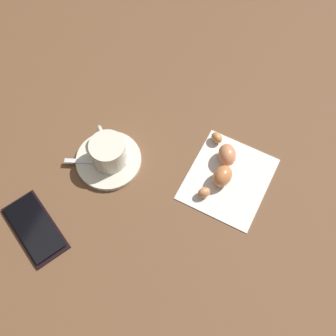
{
  "coord_description": "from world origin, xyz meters",
  "views": [
    {
      "loc": [
        0.16,
        -0.32,
        0.76
      ],
      "look_at": [
        0.01,
        0.01,
        0.01
      ],
      "focal_mm": 46.04,
      "sensor_mm": 36.0,
      "label": 1
    }
  ],
  "objects_px": {
    "teaspoon": "(107,162)",
    "sugar_packet": "(103,150)",
    "napkin": "(228,179)",
    "croissant": "(223,165)",
    "cell_phone": "(35,228)",
    "saucer": "(109,160)",
    "espresso_cup": "(108,151)"
  },
  "relations": [
    {
      "from": "teaspoon",
      "to": "sugar_packet",
      "type": "distance_m",
      "value": 0.03
    },
    {
      "from": "napkin",
      "to": "croissant",
      "type": "xyz_separation_m",
      "value": [
        -0.02,
        0.01,
        0.02
      ]
    },
    {
      "from": "cell_phone",
      "to": "saucer",
      "type": "bearing_deg",
      "value": 71.38
    },
    {
      "from": "sugar_packet",
      "to": "napkin",
      "type": "bearing_deg",
      "value": 114.18
    },
    {
      "from": "teaspoon",
      "to": "sugar_packet",
      "type": "relative_size",
      "value": 2.04
    },
    {
      "from": "sugar_packet",
      "to": "cell_phone",
      "type": "xyz_separation_m",
      "value": [
        -0.04,
        -0.19,
        -0.01
      ]
    },
    {
      "from": "saucer",
      "to": "teaspoon",
      "type": "distance_m",
      "value": 0.01
    },
    {
      "from": "sugar_packet",
      "to": "napkin",
      "type": "xyz_separation_m",
      "value": [
        0.25,
        0.05,
        -0.01
      ]
    },
    {
      "from": "teaspoon",
      "to": "croissant",
      "type": "bearing_deg",
      "value": 21.19
    },
    {
      "from": "saucer",
      "to": "sugar_packet",
      "type": "height_order",
      "value": "sugar_packet"
    },
    {
      "from": "croissant",
      "to": "sugar_packet",
      "type": "bearing_deg",
      "value": -165.37
    },
    {
      "from": "napkin",
      "to": "saucer",
      "type": "bearing_deg",
      "value": -165.35
    },
    {
      "from": "saucer",
      "to": "espresso_cup",
      "type": "distance_m",
      "value": 0.03
    },
    {
      "from": "saucer",
      "to": "napkin",
      "type": "xyz_separation_m",
      "value": [
        0.23,
        0.06,
        -0.0
      ]
    },
    {
      "from": "saucer",
      "to": "croissant",
      "type": "distance_m",
      "value": 0.22
    },
    {
      "from": "saucer",
      "to": "croissant",
      "type": "relative_size",
      "value": 0.86
    },
    {
      "from": "teaspoon",
      "to": "cell_phone",
      "type": "distance_m",
      "value": 0.18
    },
    {
      "from": "espresso_cup",
      "to": "teaspoon",
      "type": "height_order",
      "value": "espresso_cup"
    },
    {
      "from": "espresso_cup",
      "to": "teaspoon",
      "type": "distance_m",
      "value": 0.03
    },
    {
      "from": "croissant",
      "to": "napkin",
      "type": "bearing_deg",
      "value": -34.69
    },
    {
      "from": "teaspoon",
      "to": "cell_phone",
      "type": "bearing_deg",
      "value": -109.75
    },
    {
      "from": "napkin",
      "to": "teaspoon",
      "type": "bearing_deg",
      "value": -163.33
    },
    {
      "from": "teaspoon",
      "to": "sugar_packet",
      "type": "bearing_deg",
      "value": 133.6
    },
    {
      "from": "espresso_cup",
      "to": "croissant",
      "type": "height_order",
      "value": "espresso_cup"
    },
    {
      "from": "espresso_cup",
      "to": "sugar_packet",
      "type": "bearing_deg",
      "value": 154.91
    },
    {
      "from": "espresso_cup",
      "to": "napkin",
      "type": "distance_m",
      "value": 0.24
    },
    {
      "from": "croissant",
      "to": "cell_phone",
      "type": "height_order",
      "value": "croissant"
    },
    {
      "from": "napkin",
      "to": "cell_phone",
      "type": "relative_size",
      "value": 1.1
    },
    {
      "from": "saucer",
      "to": "napkin",
      "type": "height_order",
      "value": "saucer"
    },
    {
      "from": "saucer",
      "to": "cell_phone",
      "type": "xyz_separation_m",
      "value": [
        -0.06,
        -0.18,
        -0.0
      ]
    },
    {
      "from": "saucer",
      "to": "sugar_packet",
      "type": "distance_m",
      "value": 0.02
    },
    {
      "from": "saucer",
      "to": "teaspoon",
      "type": "relative_size",
      "value": 1.07
    }
  ]
}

